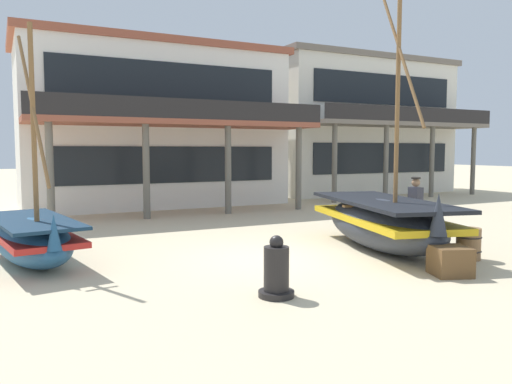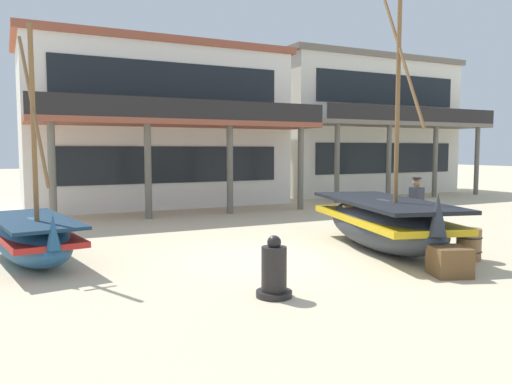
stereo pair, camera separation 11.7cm
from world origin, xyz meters
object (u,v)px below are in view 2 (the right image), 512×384
cargo_crate (450,261)px  fishing_boat_centre_large (383,222)px  capstan_winch (274,272)px  wooden_barrel (469,244)px  fishing_boat_near_left (33,238)px  fisherman_by_hull (416,209)px  harbor_building_main (155,126)px  harbor_building_annex (352,127)px

cargo_crate → fishing_boat_centre_large: bearing=77.1°
capstan_winch → wooden_barrel: bearing=5.9°
fishing_boat_near_left → wooden_barrel: 9.41m
fishing_boat_centre_large → fisherman_by_hull: (1.60, 0.56, 0.16)m
fisherman_by_hull → capstan_winch: (-5.86, -2.87, -0.42)m
fishing_boat_near_left → fishing_boat_centre_large: 7.96m
fisherman_by_hull → harbor_building_main: size_ratio=0.15×
capstan_winch → wooden_barrel: 5.18m
fishing_boat_near_left → fisherman_by_hull: fishing_boat_near_left is taller
fishing_boat_near_left → wooden_barrel: size_ratio=7.02×
fishing_boat_near_left → wooden_barrel: bearing=-24.5°
wooden_barrel → harbor_building_main: size_ratio=0.06×
fishing_boat_near_left → wooden_barrel: fishing_boat_near_left is taller
fishing_boat_centre_large → capstan_winch: 4.86m
fishing_boat_near_left → fisherman_by_hull: bearing=-9.5°
fishing_boat_near_left → harbor_building_main: 12.15m
fishing_boat_near_left → harbor_building_annex: 21.56m
cargo_crate → fishing_boat_near_left: bearing=146.3°
fishing_boat_centre_large → wooden_barrel: bearing=-63.5°
wooden_barrel → harbor_building_main: (-3.02, 14.32, 3.10)m
cargo_crate → harbor_building_main: size_ratio=0.06×
harbor_building_main → wooden_barrel: bearing=-78.1°
capstan_winch → harbor_building_main: harbor_building_main is taller
capstan_winch → harbor_building_annex: (14.14, 16.55, 3.32)m
wooden_barrel → harbor_building_main: harbor_building_main is taller
capstan_winch → fisherman_by_hull: bearing=26.1°
fishing_boat_near_left → fishing_boat_centre_large: bearing=-15.4°
capstan_winch → fishing_boat_near_left: bearing=127.6°
fishing_boat_near_left → cargo_crate: size_ratio=7.30×
harbor_building_annex → fishing_boat_near_left: bearing=-145.4°
harbor_building_main → harbor_building_annex: 12.13m
fishing_boat_near_left → harbor_building_annex: size_ratio=0.45×
harbor_building_annex → harbor_building_main: bearing=-172.0°
fisherman_by_hull → harbor_building_annex: harbor_building_annex is taller
fishing_boat_near_left → cargo_crate: fishing_boat_near_left is taller
fishing_boat_near_left → capstan_winch: size_ratio=4.81×
fisherman_by_hull → wooden_barrel: fisherman_by_hull is taller
fishing_boat_centre_large → harbor_building_main: bearing=99.7°
fisherman_by_hull → harbor_building_main: (-3.73, 11.98, 2.62)m
cargo_crate → harbor_building_main: 15.55m
fisherman_by_hull → capstan_winch: bearing=-153.9°
wooden_barrel → fishing_boat_centre_large: bearing=116.5°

